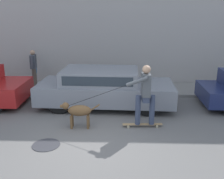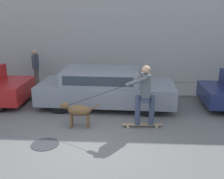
{
  "view_description": "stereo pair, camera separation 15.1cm",
  "coord_description": "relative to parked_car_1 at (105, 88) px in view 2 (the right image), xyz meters",
  "views": [
    {
      "loc": [
        0.7,
        -5.77,
        3.1
      ],
      "look_at": [
        0.45,
        1.51,
        0.95
      ],
      "focal_mm": 42.0,
      "sensor_mm": 36.0,
      "label": 1
    },
    {
      "loc": [
        0.85,
        -5.76,
        3.1
      ],
      "look_at": [
        0.45,
        1.51,
        0.95
      ],
      "focal_mm": 42.0,
      "sensor_mm": 36.0,
      "label": 2
    }
  ],
  "objects": [
    {
      "name": "back_wall",
      "position": [
        -0.15,
        3.04,
        2.3
      ],
      "size": [
        32.0,
        0.3,
        5.89
      ],
      "color": "#B2ADA8",
      "rests_on": "ground_plane"
    },
    {
      "name": "sidewalk_curb",
      "position": [
        -0.15,
        1.94,
        -0.59
      ],
      "size": [
        30.0,
        1.87,
        0.11
      ],
      "color": "gray",
      "rests_on": "ground_plane"
    },
    {
      "name": "skateboarder",
      "position": [
        1.21,
        -1.68,
        0.36
      ],
      "size": [
        2.69,
        0.62,
        1.76
      ],
      "rotation": [
        0.0,
        0.0,
        3.2
      ],
      "color": "beige",
      "rests_on": "ground_plane"
    },
    {
      "name": "ground_plane",
      "position": [
        -0.15,
        -2.73,
        -0.64
      ],
      "size": [
        36.0,
        36.0,
        0.0
      ],
      "primitive_type": "plane",
      "color": "slate"
    },
    {
      "name": "parked_car_1",
      "position": [
        0.0,
        0.0,
        0.0
      ],
      "size": [
        4.58,
        2.01,
        1.29
      ],
      "rotation": [
        0.0,
        0.0,
        -0.04
      ],
      "color": "black",
      "rests_on": "ground_plane"
    },
    {
      "name": "manhole_cover",
      "position": [
        -1.25,
        -2.84,
        -0.64
      ],
      "size": [
        0.68,
        0.68,
        0.01
      ],
      "color": "#38383D",
      "rests_on": "ground_plane"
    },
    {
      "name": "pedestrian_with_bag",
      "position": [
        -3.09,
        2.13,
        0.29
      ],
      "size": [
        0.28,
        0.72,
        1.51
      ],
      "rotation": [
        0.0,
        0.0,
        0.16
      ],
      "color": "brown",
      "rests_on": "sidewalk_curb"
    },
    {
      "name": "dog",
      "position": [
        -0.61,
        -1.8,
        -0.15
      ],
      "size": [
        1.08,
        0.32,
        0.74
      ],
      "rotation": [
        0.0,
        0.0,
        3.16
      ],
      "color": "brown",
      "rests_on": "ground_plane"
    }
  ]
}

